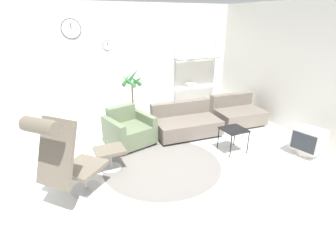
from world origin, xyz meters
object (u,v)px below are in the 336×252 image
Objects in this scene: couch_low at (185,123)px; shelf_unit at (196,70)px; ottoman at (110,154)px; crt_television at (308,141)px; couch_second at (237,113)px; side_table at (234,131)px; potted_plant at (133,102)px; lounge_chair at (64,154)px; armchair_red at (129,131)px.

couch_low is 0.81× the size of shelf_unit.
shelf_unit is at bearing 38.57° from ottoman.
ottoman is 3.67m from crt_television.
couch_low and couch_second have the same top height.
shelf_unit is at bearing -6.90° from crt_television.
couch_low reaches higher than side_table.
crt_television is at bearing -17.04° from ottoman.
couch_low is at bearing -56.89° from potted_plant.
couch_second is at bearing -174.41° from couch_low.
couch_second is 2.60m from potted_plant.
ottoman is 0.27× the size of shelf_unit.
lounge_chair is at bearing -123.63° from potted_plant.
potted_plant is 0.73× the size of shelf_unit.
lounge_chair is 4.94m from shelf_unit.
ottoman is 0.84× the size of crt_television.
armchair_red is at bearing -111.85° from potted_plant.
armchair_red is 1.74× the size of crt_television.
couch_second is 2.03× the size of crt_television.
couch_low reaches higher than ottoman.
side_table is (2.33, -0.35, 0.13)m from ottoman.
armchair_red is 3.49m from crt_television.
couch_low is 3.13× the size of side_table.
ottoman is 4.04m from shelf_unit.
couch_second is 0.90× the size of potted_plant.
shelf_unit reaches higher than crt_television.
lounge_chair is 1.15× the size of couch_second.
couch_second is at bearing 166.31° from armchair_red.
couch_second is at bearing 67.86° from lounge_chair.
armchair_red is (1.30, 1.47, -0.48)m from lounge_chair.
crt_television is at bearing 98.44° from couch_second.
potted_plant reaches higher than couch_low.
ottoman is at bearing -141.43° from shelf_unit.
lounge_chair is at bearing 70.73° from crt_television.
lounge_chair is 1.03× the size of potted_plant.
couch_second is (1.47, 0.04, 0.00)m from couch_low.
side_table is at bearing 53.44° from lounge_chair.
couch_low is 1.24m from side_table.
armchair_red is 0.77× the size of potted_plant.
couch_low is (2.61, 1.45, -0.52)m from lounge_chair.
side_table is at bearing 45.07° from crt_television.
couch_low is at bearing -125.79° from shelf_unit.
side_table reaches higher than ottoman.
crt_television is (1.62, -1.87, 0.05)m from couch_low.
side_table is 0.36× the size of potted_plant.
ottoman is at bearing 17.90° from couch_second.
crt_television reaches higher than ottoman.
potted_plant is 2.14m from shelf_unit.
ottoman is at bearing 59.34° from crt_television.
armchair_red is 3.11m from shelf_unit.
ottoman is 3.46m from couch_second.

